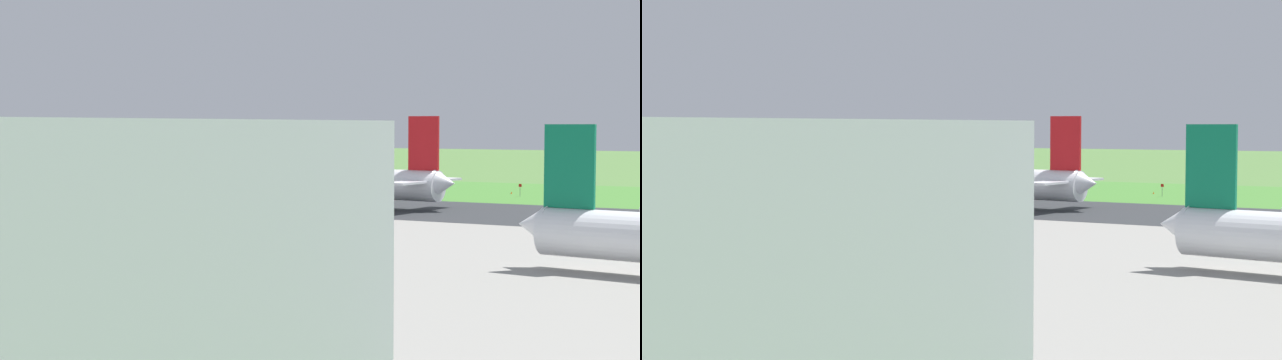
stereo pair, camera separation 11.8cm
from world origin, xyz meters
TOP-DOWN VIEW (x-y plane):
  - ground_plane at (0.00, 0.00)m, footprint 800.00×800.00m
  - runway_asphalt at (0.00, 0.00)m, footprint 600.00×37.03m
  - apron_concrete at (0.00, 55.88)m, footprint 440.00×110.00m
  - grass_verge_foreground at (0.00, -40.48)m, footprint 600.00×80.00m
  - airliner_main at (-0.14, 0.04)m, footprint 54.15×44.38m
  - service_truck_baggage at (64.97, 10.85)m, footprint 5.68×5.71m
  - service_car_followme at (51.45, 8.21)m, footprint 3.35×4.57m
  - no_stopping_sign at (-24.34, -37.71)m, footprint 0.60×0.10m
  - traffic_cone_orange at (-20.47, -43.87)m, footprint 0.40×0.40m

SIDE VIEW (x-z plane):
  - ground_plane at x=0.00m, z-range 0.00..0.00m
  - grass_verge_foreground at x=0.00m, z-range 0.00..0.04m
  - apron_concrete at x=0.00m, z-range 0.00..0.05m
  - runway_asphalt at x=0.00m, z-range 0.00..0.06m
  - traffic_cone_orange at x=-20.47m, z-range 0.00..0.55m
  - service_car_followme at x=51.45m, z-range 0.03..1.65m
  - service_truck_baggage at x=64.97m, z-range 0.08..2.73m
  - no_stopping_sign at x=-24.34m, z-range 0.24..2.80m
  - airliner_main at x=-0.14m, z-range -3.59..12.29m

